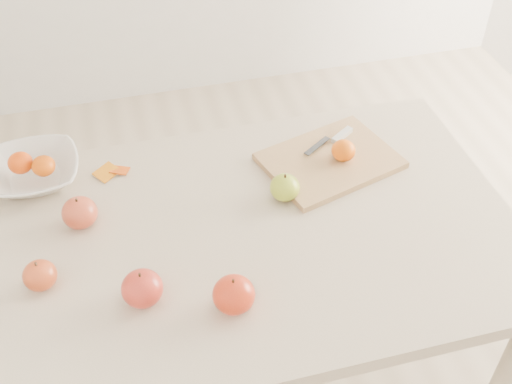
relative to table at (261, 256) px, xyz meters
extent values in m
cube|color=beige|center=(0.00, 0.00, 0.08)|extent=(1.20, 0.80, 0.04)
cylinder|color=#BCAA8E|center=(-0.54, 0.34, -0.30)|extent=(0.06, 0.06, 0.71)
cylinder|color=#BCAA8E|center=(0.54, 0.34, -0.30)|extent=(0.06, 0.06, 0.71)
cube|color=tan|center=(0.23, 0.18, 0.11)|extent=(0.38, 0.32, 0.02)
ellipsoid|color=#DF5207|center=(0.26, 0.17, 0.14)|extent=(0.06, 0.06, 0.05)
imported|color=white|center=(-0.51, 0.31, 0.13)|extent=(0.23, 0.23, 0.06)
ellipsoid|color=#DB4B07|center=(-0.53, 0.32, 0.15)|extent=(0.06, 0.06, 0.05)
ellipsoid|color=orange|center=(-0.48, 0.29, 0.15)|extent=(0.06, 0.06, 0.05)
cube|color=#C56B0D|center=(-0.33, 0.29, 0.10)|extent=(0.07, 0.07, 0.01)
cube|color=#CF4D0E|center=(-0.30, 0.29, 0.10)|extent=(0.06, 0.05, 0.01)
cube|color=silver|center=(0.29, 0.26, 0.12)|extent=(0.07, 0.06, 0.01)
cube|color=#393B41|center=(0.21, 0.23, 0.12)|extent=(0.09, 0.07, 0.00)
ellipsoid|color=olive|center=(0.08, 0.09, 0.13)|extent=(0.07, 0.07, 0.07)
ellipsoid|color=maroon|center=(-0.29, -0.14, 0.14)|extent=(0.09, 0.09, 0.08)
ellipsoid|color=#9C120A|center=(-0.11, -0.21, 0.14)|extent=(0.09, 0.09, 0.08)
ellipsoid|color=maroon|center=(-0.40, 0.12, 0.14)|extent=(0.08, 0.08, 0.07)
ellipsoid|color=maroon|center=(-0.50, -0.05, 0.13)|extent=(0.07, 0.07, 0.07)
camera|label=1|loc=(-0.28, -1.01, 1.18)|focal=45.00mm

